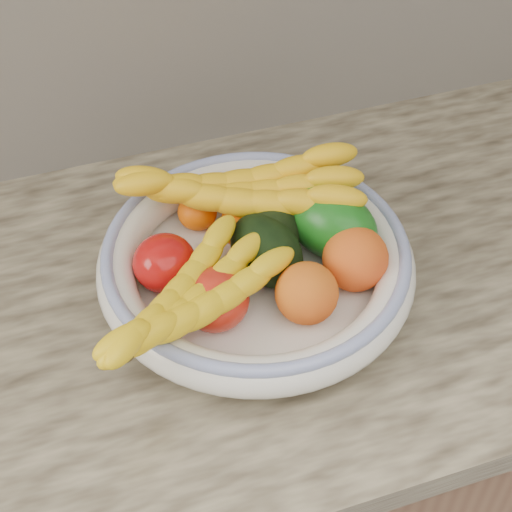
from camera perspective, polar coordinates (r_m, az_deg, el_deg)
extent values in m
cube|color=brown|center=(1.39, -0.27, -14.88)|extent=(2.40, 0.62, 0.86)
cube|color=tan|center=(1.02, -0.36, -2.38)|extent=(2.44, 0.66, 0.04)
cylinder|color=silver|center=(0.99, 0.00, -2.11)|extent=(0.13, 0.13, 0.02)
cylinder|color=silver|center=(0.98, 0.00, -1.55)|extent=(0.32, 0.32, 0.01)
torus|color=silver|center=(0.96, 0.00, -0.50)|extent=(0.39, 0.39, 0.05)
torus|color=#384C9F|center=(0.95, 0.00, 0.42)|extent=(0.37, 0.37, 0.02)
ellipsoid|color=#FD6805|center=(1.02, -4.28, 3.21)|extent=(0.07, 0.07, 0.05)
ellipsoid|color=#FF6E05|center=(1.04, -1.34, 4.37)|extent=(0.07, 0.07, 0.05)
ellipsoid|color=#E85E04|center=(1.00, -1.19, 2.01)|extent=(0.06, 0.06, 0.05)
ellipsoid|color=#F26005|center=(1.01, -1.01, 2.92)|extent=(0.05, 0.05, 0.05)
ellipsoid|color=#B50E0D|center=(0.95, -6.66, -0.52)|extent=(0.09, 0.09, 0.07)
ellipsoid|color=red|center=(0.90, -3.02, -3.17)|extent=(0.11, 0.11, 0.07)
ellipsoid|color=black|center=(0.95, 0.76, 0.41)|extent=(0.10, 0.13, 0.08)
ellipsoid|color=black|center=(0.98, 1.36, 1.88)|extent=(0.12, 0.12, 0.07)
ellipsoid|color=#10540F|center=(0.97, 5.53, 2.33)|extent=(0.15, 0.16, 0.11)
ellipsoid|color=orange|center=(0.90, 3.71, -2.72)|extent=(0.08, 0.08, 0.07)
ellipsoid|color=orange|center=(0.95, 7.24, -0.21)|extent=(0.09, 0.09, 0.08)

